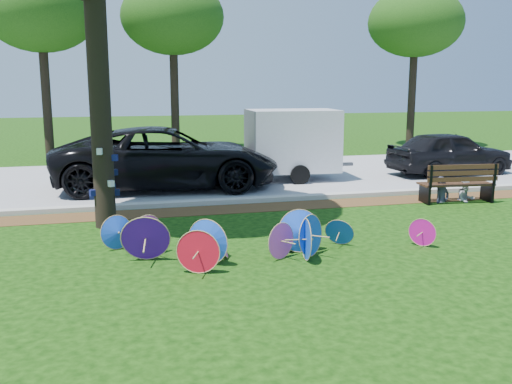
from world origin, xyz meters
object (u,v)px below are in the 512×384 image
at_px(park_bench, 456,183).
at_px(person_left, 443,178).
at_px(cargo_trailer, 293,140).
at_px(person_right, 467,180).
at_px(parasol_pile, 240,237).
at_px(dark_pickup, 450,153).
at_px(black_van, 167,158).

distance_m(park_bench, person_left, 0.38).
relative_size(cargo_trailer, park_bench, 1.41).
bearing_deg(person_right, person_left, 178.65).
distance_m(cargo_trailer, park_bench, 5.34).
distance_m(parasol_pile, dark_pickup, 11.54).
bearing_deg(person_left, parasol_pile, -168.94).
relative_size(black_van, cargo_trailer, 2.36).
height_order(person_left, person_right, person_left).
bearing_deg(person_left, person_right, -17.67).
height_order(parasol_pile, person_left, person_left).
bearing_deg(person_right, black_van, 152.11).
height_order(cargo_trailer, person_left, cargo_trailer).
distance_m(parasol_pile, black_van, 7.11).
distance_m(parasol_pile, person_right, 7.60).
bearing_deg(park_bench, person_left, 177.33).
bearing_deg(cargo_trailer, person_left, -54.89).
xyz_separation_m(dark_pickup, person_left, (-2.75, -4.02, -0.08)).
bearing_deg(cargo_trailer, black_van, -169.70).
bearing_deg(person_left, black_van, 133.46).
bearing_deg(black_van, parasol_pile, -170.41).
bearing_deg(dark_pickup, cargo_trailer, 82.24).
distance_m(park_bench, person_right, 0.36).
relative_size(black_van, park_bench, 3.33).
xyz_separation_m(black_van, cargo_trailer, (4.01, 0.54, 0.36)).
distance_m(black_van, person_left, 7.68).
height_order(park_bench, person_left, person_left).
bearing_deg(cargo_trailer, parasol_pile, -111.56).
xyz_separation_m(black_van, person_right, (7.42, -3.71, -0.35)).
relative_size(parasol_pile, person_left, 4.77).
height_order(park_bench, person_right, person_right).
height_order(dark_pickup, park_bench, dark_pickup).
height_order(parasol_pile, cargo_trailer, cargo_trailer).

